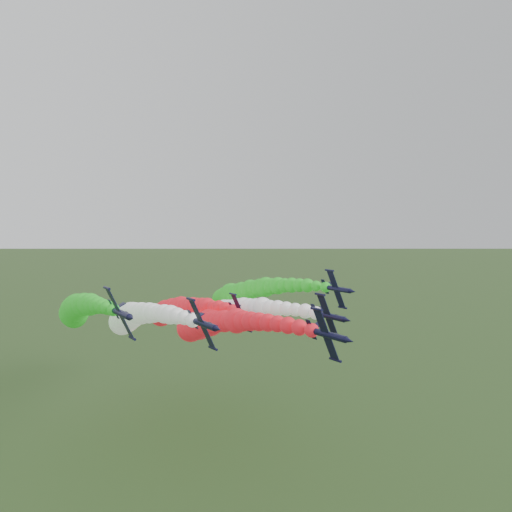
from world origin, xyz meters
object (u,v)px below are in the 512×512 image
(jet_outer_left, at_px, (77,310))
(jet_outer_right, at_px, (241,294))
(jet_lead, at_px, (207,325))
(jet_inner_left, at_px, (130,318))
(jet_inner_right, at_px, (223,313))
(jet_trail, at_px, (172,310))

(jet_outer_left, height_order, jet_outer_right, jet_outer_left)
(jet_lead, height_order, jet_outer_right, jet_outer_right)
(jet_inner_left, relative_size, jet_inner_right, 1.00)
(jet_lead, relative_size, jet_inner_right, 1.00)
(jet_inner_right, xyz_separation_m, jet_outer_right, (11.64, 10.20, 2.62))
(jet_inner_left, xyz_separation_m, jet_outer_left, (-10.48, 4.69, 2.00))
(jet_inner_right, height_order, jet_outer_left, jet_outer_left)
(jet_inner_left, distance_m, jet_outer_right, 34.59)
(jet_lead, relative_size, jet_trail, 1.00)
(jet_lead, height_order, jet_inner_right, jet_inner_right)
(jet_inner_left, bearing_deg, jet_outer_right, 11.99)
(jet_lead, bearing_deg, jet_outer_right, 42.83)
(jet_inner_left, bearing_deg, jet_lead, -42.74)
(jet_lead, xyz_separation_m, jet_inner_left, (-13.04, 12.05, 0.99))
(jet_inner_left, height_order, jet_inner_right, jet_inner_left)
(jet_outer_right, bearing_deg, jet_trail, 145.70)
(jet_lead, xyz_separation_m, jet_inner_right, (9.10, 9.02, 0.29))
(jet_inner_right, height_order, jet_trail, jet_inner_right)
(jet_outer_right, bearing_deg, jet_lead, -137.17)
(jet_inner_right, xyz_separation_m, jet_trail, (-3.96, 20.85, -2.09))
(jet_outer_right, bearing_deg, jet_inner_left, -168.01)
(jet_outer_left, relative_size, jet_outer_right, 1.00)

